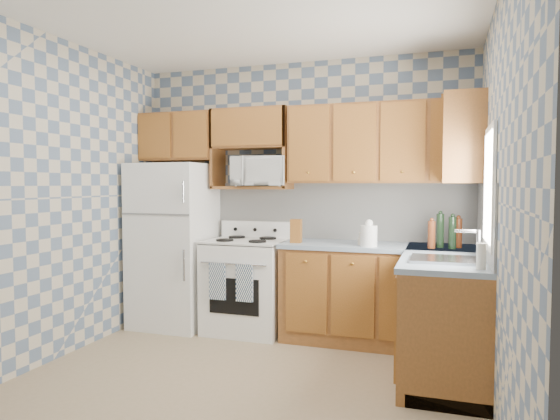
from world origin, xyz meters
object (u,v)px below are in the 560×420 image
at_px(stove_body, 247,286).
at_px(electric_kettle, 369,236).
at_px(refrigerator, 174,245).
at_px(microwave, 260,171).

distance_m(stove_body, electric_kettle, 1.36).
xyz_separation_m(refrigerator, microwave, (0.91, 0.12, 0.76)).
distance_m(stove_body, microwave, 1.16).
bearing_deg(microwave, electric_kettle, -24.29).
xyz_separation_m(stove_body, electric_kettle, (1.23, -0.16, 0.56)).
bearing_deg(refrigerator, microwave, 7.84).
height_order(microwave, electric_kettle, microwave).
bearing_deg(microwave, refrigerator, 176.74).
bearing_deg(refrigerator, stove_body, 1.78).
xyz_separation_m(microwave, electric_kettle, (1.13, -0.26, -0.58)).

